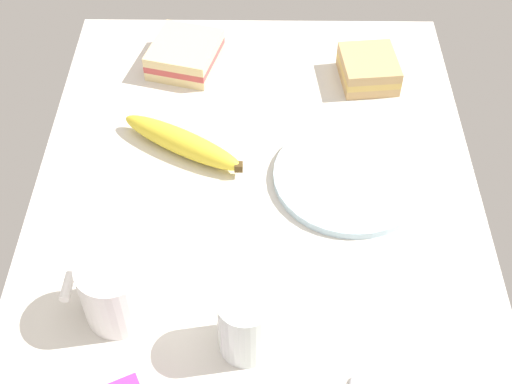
{
  "coord_description": "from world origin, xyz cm",
  "views": [
    {
      "loc": [
        -63.9,
        -0.72,
        76.38
      ],
      "look_at": [
        0.0,
        0.0,
        5.0
      ],
      "focal_mm": 48.99,
      "sensor_mm": 36.0,
      "label": 1
    }
  ],
  "objects_px": {
    "plate_of_food": "(350,177)",
    "glass_of_milk": "(246,326)",
    "sandwich_main": "(368,69)",
    "banana": "(182,142)",
    "sandwich_side": "(185,54)",
    "coffee_mug_black": "(115,290)"
  },
  "relations": [
    {
      "from": "plate_of_food",
      "to": "glass_of_milk",
      "type": "distance_m",
      "value": 0.31
    },
    {
      "from": "sandwich_main",
      "to": "glass_of_milk",
      "type": "xyz_separation_m",
      "value": [
        -0.5,
        0.19,
        0.02
      ]
    },
    {
      "from": "plate_of_food",
      "to": "banana",
      "type": "xyz_separation_m",
      "value": [
        0.06,
        0.25,
        0.01
      ]
    },
    {
      "from": "sandwich_side",
      "to": "glass_of_milk",
      "type": "relative_size",
      "value": 1.51
    },
    {
      "from": "coffee_mug_black",
      "to": "glass_of_milk",
      "type": "relative_size",
      "value": 1.14
    },
    {
      "from": "plate_of_food",
      "to": "sandwich_side",
      "type": "relative_size",
      "value": 1.6
    },
    {
      "from": "coffee_mug_black",
      "to": "sandwich_side",
      "type": "relative_size",
      "value": 0.76
    },
    {
      "from": "sandwich_side",
      "to": "glass_of_milk",
      "type": "xyz_separation_m",
      "value": [
        -0.54,
        -0.11,
        0.02
      ]
    },
    {
      "from": "plate_of_food",
      "to": "banana",
      "type": "height_order",
      "value": "banana"
    },
    {
      "from": "sandwich_main",
      "to": "glass_of_milk",
      "type": "height_order",
      "value": "glass_of_milk"
    },
    {
      "from": "coffee_mug_black",
      "to": "glass_of_milk",
      "type": "distance_m",
      "value": 0.16
    },
    {
      "from": "coffee_mug_black",
      "to": "sandwich_main",
      "type": "bearing_deg",
      "value": -37.47
    },
    {
      "from": "coffee_mug_black",
      "to": "glass_of_milk",
      "type": "bearing_deg",
      "value": -105.84
    },
    {
      "from": "plate_of_food",
      "to": "sandwich_main",
      "type": "height_order",
      "value": "sandwich_main"
    },
    {
      "from": "sandwich_side",
      "to": "banana",
      "type": "xyz_separation_m",
      "value": [
        -0.21,
        -0.01,
        -0.0
      ]
    },
    {
      "from": "banana",
      "to": "coffee_mug_black",
      "type": "bearing_deg",
      "value": 168.88
    },
    {
      "from": "sandwich_side",
      "to": "banana",
      "type": "bearing_deg",
      "value": -176.64
    },
    {
      "from": "sandwich_side",
      "to": "glass_of_milk",
      "type": "height_order",
      "value": "glass_of_milk"
    },
    {
      "from": "sandwich_side",
      "to": "banana",
      "type": "distance_m",
      "value": 0.21
    },
    {
      "from": "sandwich_main",
      "to": "sandwich_side",
      "type": "distance_m",
      "value": 0.31
    },
    {
      "from": "plate_of_food",
      "to": "coffee_mug_black",
      "type": "relative_size",
      "value": 2.11
    },
    {
      "from": "coffee_mug_black",
      "to": "sandwich_side",
      "type": "distance_m",
      "value": 0.49
    }
  ]
}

